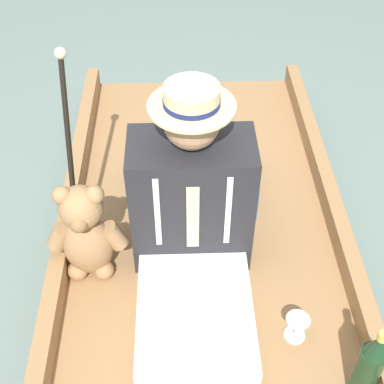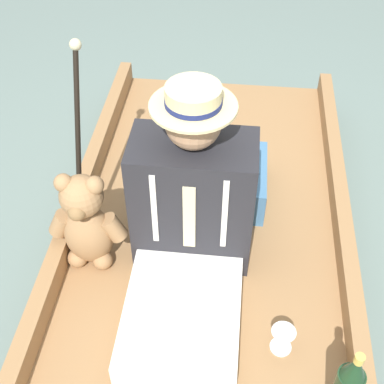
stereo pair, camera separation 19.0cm
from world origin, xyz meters
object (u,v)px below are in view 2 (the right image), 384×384
(seated_person, at_px, (190,219))
(teddy_bear, at_px, (86,223))
(walking_cane, at_px, (78,136))
(wine_glass, at_px, (283,336))

(seated_person, xyz_separation_m, teddy_bear, (0.39, 0.01, -0.06))
(teddy_bear, bearing_deg, walking_cane, -76.40)
(teddy_bear, xyz_separation_m, walking_cane, (0.05, -0.21, 0.25))
(teddy_bear, height_order, walking_cane, walking_cane)
(wine_glass, bearing_deg, seated_person, -43.19)
(teddy_bear, relative_size, walking_cane, 0.57)
(seated_person, height_order, teddy_bear, seated_person)
(wine_glass, bearing_deg, teddy_bear, -23.37)
(seated_person, xyz_separation_m, wine_glass, (-0.35, 0.33, -0.19))
(teddy_bear, relative_size, wine_glass, 4.32)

